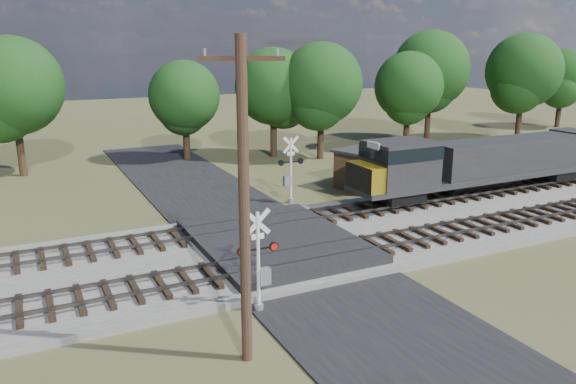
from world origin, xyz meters
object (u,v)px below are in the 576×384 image
crossing_signal_near (260,269)px  utility_pole (244,199)px  crossing_signal_far (290,176)px  equipment_shed (370,168)px

crossing_signal_near → utility_pole: 4.78m
utility_pole → crossing_signal_far: bearing=84.5°
utility_pole → equipment_shed: bearing=71.3°
crossing_signal_far → utility_pole: size_ratio=0.43×
crossing_signal_near → equipment_shed: 19.16m
crossing_signal_near → equipment_shed: size_ratio=0.82×
crossing_signal_far → equipment_shed: crossing_signal_far is taller
utility_pole → equipment_shed: utility_pole is taller
crossing_signal_near → equipment_shed: (13.74, 13.36, -0.31)m
crossing_signal_far → equipment_shed: (6.52, 1.08, -0.41)m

